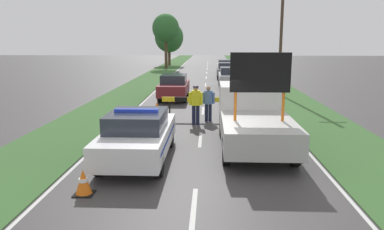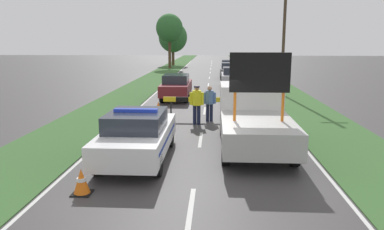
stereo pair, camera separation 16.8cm
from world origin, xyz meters
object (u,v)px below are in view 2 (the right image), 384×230
Objects in this scene: roadside_tree_near_left at (173,37)px; utility_pole at (284,27)px; queued_car_sedan_silver at (233,77)px; queued_car_van_white at (229,66)px; pedestrian_civilian at (210,101)px; police_car at (137,135)px; roadside_tree_near_right at (169,28)px; road_barrier at (201,101)px; police_officer at (197,101)px; queued_car_wagon_maroon at (176,86)px; traffic_cone_near_police at (158,108)px; work_truck at (253,116)px; traffic_cone_centre_front at (81,181)px; queued_car_suv_grey at (229,70)px.

utility_pole is (10.67, -29.33, 0.49)m from roadside_tree_near_left.
queued_car_sedan_silver is 0.95× the size of queued_car_van_white.
pedestrian_civilian is 0.41× the size of queued_car_sedan_silver.
roadside_tree_near_right reaches higher than police_car.
pedestrian_civilian reaches higher than queued_car_sedan_silver.
police_car is at bearing -108.81° from pedestrian_civilian.
road_barrier is 1.11m from police_officer.
queued_car_wagon_maroon is (-1.79, 6.02, -0.07)m from road_barrier.
work_truck is at bearing -51.36° from traffic_cone_near_police.
roadside_tree_near_right reaches higher than traffic_cone_centre_front.
police_car is at bearing 82.69° from queued_car_van_white.
work_truck reaches higher than queued_car_wagon_maroon.
police_officer reaches higher than road_barrier.
queued_car_van_white is at bearing -90.73° from work_truck.
road_barrier reaches higher than traffic_cone_near_police.
work_truck reaches higher than traffic_cone_near_police.
police_officer reaches higher than queued_car_suv_grey.
road_barrier is at bearing -108.57° from police_officer.
roadside_tree_near_left reaches higher than pedestrian_civilian.
queued_car_van_white is 0.47× the size of utility_pole.
traffic_cone_centre_front is 14.98m from queued_car_wagon_maroon.
queued_car_wagon_maroon is 8.27m from utility_pole.
road_barrier is 10.54m from utility_pole.
police_car is at bearing 81.38° from queued_car_suv_grey.
roadside_tree_near_right is (-3.09, 30.92, 4.81)m from traffic_cone_near_police.
roadside_tree_near_left is (-5.32, 38.83, 3.01)m from police_officer.
police_officer is 8.24m from traffic_cone_centre_front.
queued_car_van_white is at bearing -42.59° from roadside_tree_near_right.
police_officer is at bearing -119.41° from utility_pole.
queued_car_suv_grey reaches higher than traffic_cone_near_police.
police_car is 6.44m from road_barrier.
traffic_cone_near_police is 0.16× the size of queued_car_suv_grey.
pedestrian_civilian is 38.72m from roadside_tree_near_left.
road_barrier is 32.55m from roadside_tree_near_right.
work_truck reaches higher than police_car.
utility_pole is (10.46, -23.43, -0.61)m from roadside_tree_near_right.
roadside_tree_near_left reaches higher than queued_car_sedan_silver.
pedestrian_civilian reaches higher than queued_car_wagon_maroon.
police_officer is (-2.15, 3.20, -0.02)m from work_truck.
work_truck is 1.36× the size of queued_car_van_white.
roadside_tree_near_left is (-3.30, 36.81, 3.71)m from traffic_cone_near_police.
pedestrian_civilian is (0.56, 0.68, -0.07)m from police_officer.
police_officer reaches higher than traffic_cone_centre_front.
utility_pole reaches higher than roadside_tree_near_right.
pedestrian_civilian is 6.80m from queued_car_wagon_maroon.
queued_car_suv_grey is (3.83, 12.87, -0.00)m from queued_car_wagon_maroon.
queued_car_sedan_silver is (3.81, 18.31, 0.04)m from police_car.
police_car is 1.14× the size of queued_car_suv_grey.
queued_car_sedan_silver is (4.64, 21.05, 0.52)m from traffic_cone_centre_front.
pedestrian_civilian is at bearing -80.04° from roadside_tree_near_right.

